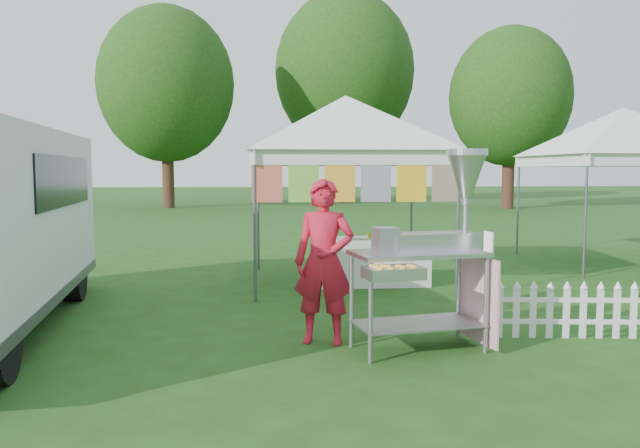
{
  "coord_description": "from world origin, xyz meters",
  "views": [
    {
      "loc": [
        -1.24,
        -6.45,
        1.83
      ],
      "look_at": [
        -0.55,
        1.83,
        1.1
      ],
      "focal_mm": 35.0,
      "sensor_mm": 36.0,
      "label": 1
    }
  ],
  "objects": [
    {
      "name": "tree_right",
      "position": [
        10.0,
        22.0,
        5.18
      ],
      "size": [
        5.6,
        5.6,
        8.42
      ],
      "color": "#3C1F15",
      "rests_on": "ground"
    },
    {
      "name": "picket_fence",
      "position": [
        1.98,
        -0.05,
        0.29
      ],
      "size": [
        1.61,
        0.2,
        0.56
      ],
      "rotation": [
        0.0,
        0.0,
        -0.11
      ],
      "color": "silver",
      "rests_on": "ground"
    },
    {
      "name": "canopy_main",
      "position": [
        0.0,
        3.49,
        2.99
      ],
      "size": [
        4.24,
        4.24,
        3.45
      ],
      "color": "#59595E",
      "rests_on": "ground"
    },
    {
      "name": "tree_left",
      "position": [
        -6.0,
        24.0,
        5.83
      ],
      "size": [
        6.4,
        6.4,
        9.53
      ],
      "color": "#3C1F15",
      "rests_on": "ground"
    },
    {
      "name": "vendor",
      "position": [
        -0.66,
        -0.01,
        0.87
      ],
      "size": [
        0.71,
        0.56,
        1.73
      ],
      "primitive_type": "imported",
      "rotation": [
        0.0,
        0.0,
        -0.25
      ],
      "color": "red",
      "rests_on": "ground"
    },
    {
      "name": "canopy_right",
      "position": [
        5.5,
        5.0,
        2.99
      ],
      "size": [
        4.24,
        4.24,
        3.45
      ],
      "color": "#59595E",
      "rests_on": "ground"
    },
    {
      "name": "ground",
      "position": [
        0.0,
        0.0,
        0.0
      ],
      "size": [
        120.0,
        120.0,
        0.0
      ],
      "primitive_type": "plane",
      "color": "#234413",
      "rests_on": "ground"
    },
    {
      "name": "tree_mid",
      "position": [
        3.0,
        28.0,
        7.14
      ],
      "size": [
        7.6,
        7.6,
        11.52
      ],
      "color": "#3C1F15",
      "rests_on": "ground"
    },
    {
      "name": "display_table",
      "position": [
        0.38,
        3.27,
        0.37
      ],
      "size": [
        1.8,
        0.7,
        0.75
      ],
      "primitive_type": "cube",
      "color": "white",
      "rests_on": "ground"
    },
    {
      "name": "donut_cart",
      "position": [
        0.47,
        -0.33,
        1.2
      ],
      "size": [
        1.49,
        1.24,
        2.04
      ],
      "rotation": [
        0.0,
        0.0,
        0.19
      ],
      "color": "gray",
      "rests_on": "ground"
    }
  ]
}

